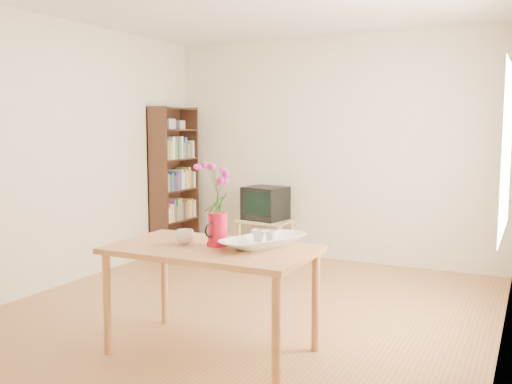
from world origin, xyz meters
The scene contains 11 objects.
room centered at (0.03, 0.00, 1.30)m, with size 4.50×4.50×4.50m.
table centered at (0.21, -0.81, 0.67)m, with size 1.39×0.80×0.75m.
tv_stand centered at (-0.70, 1.97, 0.39)m, with size 0.60×0.45×0.46m.
bookshelf centered at (-1.85, 1.75, 0.84)m, with size 0.28×0.70×1.80m.
pitcher centered at (0.23, -0.76, 0.86)m, with size 0.15×0.23×0.23m.
flowers centered at (0.23, -0.76, 1.16)m, with size 0.27×0.27×0.38m, color #C02D8C, non-canonical shape.
mug centered at (0.00, -0.81, 0.80)m, with size 0.13×0.13×0.10m, color white.
bowl centered at (0.53, -0.65, 0.96)m, with size 0.44×0.44×0.41m, color white.
teacup_a centered at (0.49, -0.65, 0.92)m, with size 0.08×0.08×0.07m, color white.
teacup_b centered at (0.57, -0.63, 0.92)m, with size 0.08×0.08×0.07m, color white.
television centered at (-0.70, 1.98, 0.66)m, with size 0.51×0.49×0.39m.
Camera 1 is at (2.18, -4.10, 1.57)m, focal length 40.00 mm.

